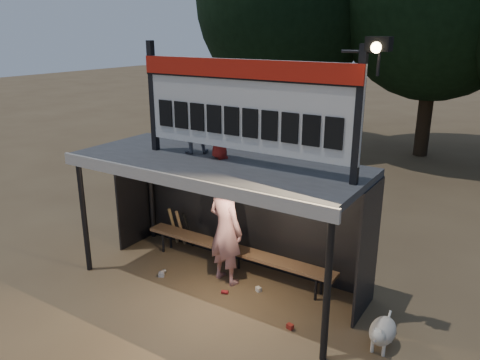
# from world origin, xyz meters

# --- Properties ---
(ground) EXTENTS (80.00, 80.00, 0.00)m
(ground) POSITION_xyz_m (0.00, 0.00, 0.00)
(ground) COLOR brown
(ground) RESTS_ON ground
(player) EXTENTS (0.81, 0.61, 2.01)m
(player) POSITION_xyz_m (0.04, 0.17, 1.00)
(player) COLOR silver
(player) RESTS_ON ground
(child_a) EXTENTS (0.69, 0.67, 1.11)m
(child_a) POSITION_xyz_m (-0.65, 0.19, 2.88)
(child_a) COLOR slate
(child_a) RESTS_ON dugout_shelter
(child_b) EXTENTS (0.49, 0.44, 0.84)m
(child_b) POSITION_xyz_m (-0.04, 0.14, 2.74)
(child_b) COLOR maroon
(child_b) RESTS_ON dugout_shelter
(dugout_shelter) EXTENTS (5.10, 2.08, 2.32)m
(dugout_shelter) POSITION_xyz_m (0.00, 0.24, 1.85)
(dugout_shelter) COLOR #3A3A3D
(dugout_shelter) RESTS_ON ground
(scoreboard_assembly) EXTENTS (4.10, 0.27, 1.99)m
(scoreboard_assembly) POSITION_xyz_m (0.56, -0.01, 3.32)
(scoreboard_assembly) COLOR black
(scoreboard_assembly) RESTS_ON dugout_shelter
(bench) EXTENTS (4.00, 0.35, 0.48)m
(bench) POSITION_xyz_m (0.00, 0.55, 0.43)
(bench) COLOR brown
(bench) RESTS_ON ground
(dog) EXTENTS (0.36, 0.81, 0.49)m
(dog) POSITION_xyz_m (3.01, -0.24, 0.28)
(dog) COLOR beige
(dog) RESTS_ON ground
(bats) EXTENTS (0.48, 0.33, 0.84)m
(bats) POSITION_xyz_m (-1.54, 0.82, 0.43)
(bats) COLOR #A27E4B
(bats) RESTS_ON ground
(litter) EXTENTS (2.91, 0.77, 0.08)m
(litter) POSITION_xyz_m (0.13, -0.25, 0.04)
(litter) COLOR #AD281D
(litter) RESTS_ON ground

